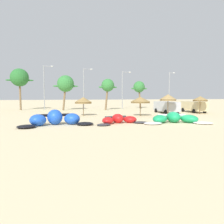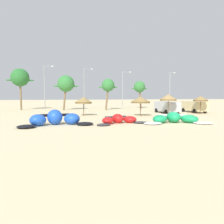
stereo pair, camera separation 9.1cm
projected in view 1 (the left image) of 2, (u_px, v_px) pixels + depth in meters
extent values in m
plane|color=beige|center=(178.00, 121.00, 23.81)|extent=(260.00, 260.00, 0.00)
ellipsoid|color=black|center=(26.00, 127.00, 18.68)|extent=(2.12, 2.05, 0.30)
ellipsoid|color=blue|center=(38.00, 120.00, 20.01)|extent=(2.02, 2.11, 1.10)
ellipsoid|color=blue|center=(55.00, 117.00, 20.96)|extent=(1.66, 1.82, 1.48)
ellipsoid|color=blue|center=(72.00, 119.00, 21.19)|extent=(2.17, 2.18, 1.10)
ellipsoid|color=black|center=(85.00, 124.00, 20.62)|extent=(1.89, 1.75, 0.30)
cylinder|color=black|center=(54.00, 115.00, 21.48)|extent=(3.06, 0.72, 0.28)
cube|color=black|center=(55.00, 117.00, 20.81)|extent=(1.18, 0.74, 0.04)
ellipsoid|color=#333338|center=(104.00, 125.00, 20.33)|extent=(1.83, 1.73, 0.19)
ellipsoid|color=red|center=(108.00, 121.00, 21.40)|extent=(1.63, 1.79, 0.70)
ellipsoid|color=red|center=(118.00, 118.00, 22.20)|extent=(1.40, 1.65, 0.95)
ellipsoid|color=red|center=(130.00, 119.00, 22.45)|extent=(1.84, 1.83, 0.70)
ellipsoid|color=#333338|center=(141.00, 122.00, 22.05)|extent=(1.61, 1.34, 0.19)
cylinder|color=#333338|center=(116.00, 117.00, 22.65)|extent=(2.40, 0.68, 0.22)
cube|color=#333338|center=(118.00, 119.00, 22.07)|extent=(0.96, 0.68, 0.04)
ellipsoid|color=white|center=(153.00, 123.00, 21.23)|extent=(2.14, 1.70, 0.23)
ellipsoid|color=#199E5B|center=(160.00, 119.00, 22.29)|extent=(2.36, 2.35, 0.83)
ellipsoid|color=#199E5B|center=(173.00, 117.00, 22.75)|extent=(1.73, 2.15, 1.13)
ellipsoid|color=#199E5B|center=(189.00, 119.00, 22.46)|extent=(2.08, 2.34, 0.83)
ellipsoid|color=white|center=(203.00, 123.00, 21.52)|extent=(2.37, 2.19, 0.23)
cylinder|color=white|center=(171.00, 115.00, 23.41)|extent=(2.97, 0.80, 0.27)
cube|color=white|center=(174.00, 117.00, 22.56)|extent=(1.19, 0.88, 0.04)
cylinder|color=brown|center=(83.00, 109.00, 30.15)|extent=(0.10, 0.10, 1.91)
cone|color=olive|center=(83.00, 100.00, 30.05)|extent=(2.41, 2.41, 0.71)
cylinder|color=olive|center=(83.00, 103.00, 30.08)|extent=(2.29, 2.29, 0.20)
cylinder|color=brown|center=(140.00, 109.00, 29.70)|extent=(0.10, 0.10, 2.00)
cone|color=olive|center=(140.00, 99.00, 29.59)|extent=(2.70, 2.70, 0.67)
cylinder|color=olive|center=(140.00, 102.00, 29.63)|extent=(2.57, 2.57, 0.20)
cylinder|color=brown|center=(168.00, 107.00, 31.42)|extent=(0.10, 0.10, 2.27)
cone|color=#9E7F4C|center=(168.00, 97.00, 31.31)|extent=(2.44, 2.44, 0.76)
cylinder|color=olive|center=(168.00, 100.00, 31.34)|extent=(2.32, 2.32, 0.20)
cylinder|color=brown|center=(200.00, 107.00, 32.99)|extent=(0.10, 0.10, 2.15)
cone|color=olive|center=(200.00, 98.00, 32.89)|extent=(2.23, 2.23, 0.60)
cylinder|color=olive|center=(200.00, 101.00, 32.92)|extent=(2.12, 2.12, 0.20)
cube|color=beige|center=(194.00, 106.00, 36.27)|extent=(2.00, 5.27, 1.50)
cube|color=black|center=(189.00, 104.00, 37.65)|extent=(1.91, 1.34, 0.56)
cylinder|color=black|center=(183.00, 110.00, 37.69)|extent=(0.25, 0.68, 0.68)
cylinder|color=black|center=(193.00, 110.00, 38.11)|extent=(0.25, 0.68, 0.68)
cylinder|color=black|center=(194.00, 111.00, 34.53)|extent=(0.25, 0.68, 0.68)
cylinder|color=black|center=(205.00, 111.00, 34.96)|extent=(0.25, 0.68, 0.68)
cube|color=#B2B7BC|center=(166.00, 106.00, 34.88)|extent=(2.09, 5.40, 1.50)
cube|color=black|center=(162.00, 104.00, 36.28)|extent=(1.97, 1.38, 0.56)
cylinder|color=black|center=(156.00, 110.00, 36.29)|extent=(0.25, 0.68, 0.68)
cylinder|color=black|center=(167.00, 110.00, 36.79)|extent=(0.25, 0.68, 0.68)
cylinder|color=black|center=(166.00, 112.00, 33.08)|extent=(0.25, 0.68, 0.68)
cylinder|color=black|center=(177.00, 112.00, 33.58)|extent=(0.25, 0.68, 0.68)
cylinder|color=brown|center=(20.00, 94.00, 42.06)|extent=(0.40, 0.36, 6.34)
sphere|color=#286B2D|center=(20.00, 77.00, 41.82)|extent=(3.47, 3.47, 3.47)
ellipsoid|color=#286B2D|center=(12.00, 80.00, 41.53)|extent=(2.43, 0.50, 0.36)
ellipsoid|color=#286B2D|center=(27.00, 80.00, 42.18)|extent=(2.43, 0.50, 0.36)
cylinder|color=brown|center=(64.00, 97.00, 41.58)|extent=(0.87, 0.36, 5.14)
sphere|color=#337A38|center=(66.00, 84.00, 41.44)|extent=(3.19, 3.19, 3.19)
ellipsoid|color=#337A38|center=(59.00, 86.00, 41.18)|extent=(2.24, 0.50, 0.36)
ellipsoid|color=#337A38|center=(72.00, 86.00, 41.78)|extent=(2.24, 0.50, 0.36)
cylinder|color=brown|center=(107.00, 98.00, 42.14)|extent=(0.81, 0.36, 4.86)
sphere|color=#337A38|center=(108.00, 85.00, 42.01)|extent=(2.49, 2.49, 2.49)
ellipsoid|color=#337A38|center=(103.00, 87.00, 41.80)|extent=(1.75, 0.50, 0.36)
ellipsoid|color=#337A38|center=(113.00, 87.00, 42.27)|extent=(1.75, 0.50, 0.36)
cylinder|color=brown|center=(140.00, 98.00, 47.27)|extent=(0.72, 0.36, 4.76)
sphere|color=#337A38|center=(139.00, 87.00, 47.05)|extent=(2.47, 2.47, 2.47)
ellipsoid|color=#337A38|center=(135.00, 88.00, 46.85)|extent=(1.73, 0.50, 0.36)
ellipsoid|color=#337A38|center=(143.00, 89.00, 47.31)|extent=(1.73, 0.50, 0.36)
cylinder|color=gray|center=(44.00, 88.00, 43.35)|extent=(0.18, 0.18, 8.88)
cylinder|color=gray|center=(48.00, 66.00, 43.21)|extent=(1.60, 0.10, 0.10)
ellipsoid|color=silver|center=(52.00, 66.00, 43.40)|extent=(0.56, 0.24, 0.20)
cylinder|color=gray|center=(84.00, 89.00, 45.80)|extent=(0.18, 0.18, 8.59)
cylinder|color=gray|center=(87.00, 69.00, 45.68)|extent=(1.64, 0.10, 0.10)
ellipsoid|color=silver|center=(91.00, 69.00, 45.87)|extent=(0.56, 0.24, 0.20)
cylinder|color=gray|center=(122.00, 90.00, 46.55)|extent=(0.18, 0.18, 8.05)
cylinder|color=gray|center=(126.00, 72.00, 46.45)|extent=(1.69, 0.10, 0.10)
ellipsoid|color=silver|center=(130.00, 72.00, 46.65)|extent=(0.56, 0.24, 0.20)
cylinder|color=gray|center=(169.00, 90.00, 50.25)|extent=(0.18, 0.18, 8.27)
cylinder|color=gray|center=(172.00, 73.00, 50.08)|extent=(1.12, 0.10, 0.10)
ellipsoid|color=silver|center=(174.00, 73.00, 50.21)|extent=(0.56, 0.24, 0.20)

